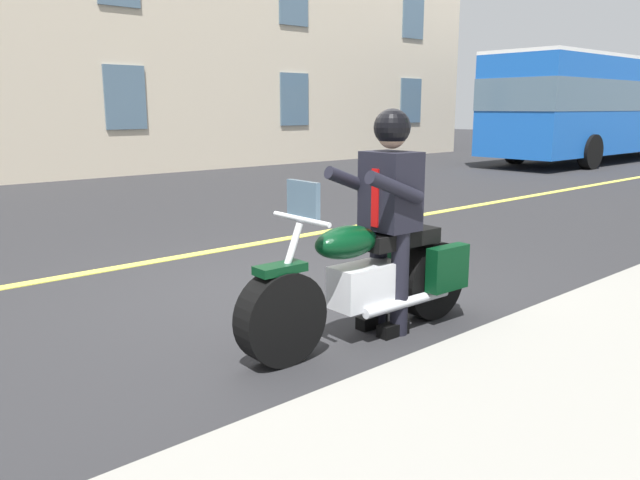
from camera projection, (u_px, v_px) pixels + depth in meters
The scene contains 5 objects.
ground_plane at pixel (286, 294), 5.97m from camera, with size 80.00×80.00×0.00m, color #28282B.
lane_center_stripe at pixel (182, 257), 7.44m from camera, with size 60.00×0.16×0.01m, color #E5DB4C.
motorcycle_main at pixel (370, 280), 4.78m from camera, with size 2.22×0.63×1.26m.
rider_main at pixel (389, 202), 4.78m from camera, with size 0.63×0.56×1.74m.
bus_near at pixel (604, 104), 20.62m from camera, with size 11.05×2.70×3.30m.
Camera 1 is at (3.56, 4.51, 1.74)m, focal length 35.01 mm.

